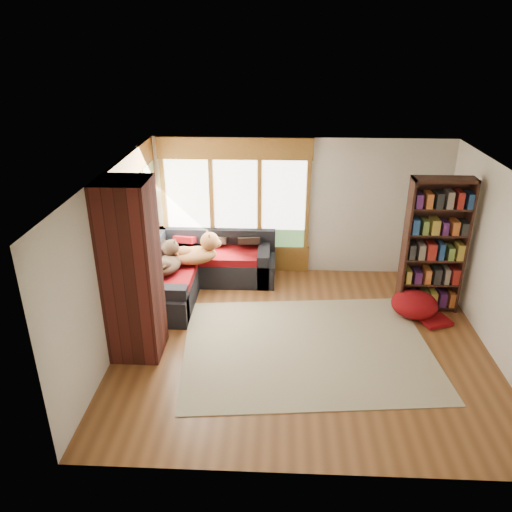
% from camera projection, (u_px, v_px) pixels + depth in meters
% --- Properties ---
extents(floor, '(5.50, 5.50, 0.00)m').
position_uv_depth(floor, '(302.00, 341.00, 7.61)').
color(floor, brown).
rests_on(floor, ground).
extents(ceiling, '(5.50, 5.50, 0.00)m').
position_uv_depth(ceiling, '(309.00, 175.00, 6.53)').
color(ceiling, white).
extents(wall_back, '(5.50, 0.04, 2.60)m').
position_uv_depth(wall_back, '(299.00, 207.00, 9.34)').
color(wall_back, silver).
rests_on(wall_back, ground).
extents(wall_front, '(5.50, 0.04, 2.60)m').
position_uv_depth(wall_front, '(316.00, 375.00, 4.79)').
color(wall_front, silver).
rests_on(wall_front, ground).
extents(wall_left, '(0.04, 5.00, 2.60)m').
position_uv_depth(wall_left, '(114.00, 261.00, 7.19)').
color(wall_left, silver).
rests_on(wall_left, ground).
extents(wall_right, '(0.04, 5.00, 2.60)m').
position_uv_depth(wall_right, '(503.00, 268.00, 6.95)').
color(wall_right, silver).
rests_on(wall_right, ground).
extents(windows_back, '(2.82, 0.10, 1.90)m').
position_uv_depth(windows_back, '(236.00, 204.00, 9.35)').
color(windows_back, brown).
rests_on(windows_back, wall_back).
extents(windows_left, '(0.10, 2.62, 1.90)m').
position_uv_depth(windows_left, '(138.00, 227.00, 8.26)').
color(windows_left, brown).
rests_on(windows_left, wall_left).
extents(roller_blind, '(0.03, 0.72, 0.90)m').
position_uv_depth(roller_blind, '(149.00, 190.00, 8.84)').
color(roller_blind, gray).
rests_on(roller_blind, wall_left).
extents(brick_chimney, '(0.70, 0.70, 2.60)m').
position_uv_depth(brick_chimney, '(131.00, 272.00, 6.85)').
color(brick_chimney, '#471914').
rests_on(brick_chimney, ground).
extents(sectional_sofa, '(2.20, 2.20, 0.80)m').
position_uv_depth(sectional_sofa, '(192.00, 272.00, 9.11)').
color(sectional_sofa, black).
rests_on(sectional_sofa, ground).
extents(area_rug, '(3.89, 3.12, 0.01)m').
position_uv_depth(area_rug, '(307.00, 347.00, 7.45)').
color(area_rug, beige).
rests_on(area_rug, ground).
extents(bookshelf, '(0.98, 0.33, 2.28)m').
position_uv_depth(bookshelf, '(434.00, 246.00, 8.06)').
color(bookshelf, '#321810').
rests_on(bookshelf, ground).
extents(pouf, '(0.84, 0.84, 0.41)m').
position_uv_depth(pouf, '(415.00, 303.00, 8.23)').
color(pouf, maroon).
rests_on(pouf, area_rug).
extents(dog_tan, '(0.95, 0.77, 0.47)m').
position_uv_depth(dog_tan, '(198.00, 253.00, 8.74)').
color(dog_tan, brown).
rests_on(dog_tan, sectional_sofa).
extents(dog_brindle, '(0.54, 0.80, 0.41)m').
position_uv_depth(dog_brindle, '(168.00, 262.00, 8.46)').
color(dog_brindle, black).
rests_on(dog_brindle, sectional_sofa).
extents(throw_pillows, '(1.98, 1.68, 0.45)m').
position_uv_depth(throw_pillows, '(194.00, 246.00, 9.06)').
color(throw_pillows, black).
rests_on(throw_pillows, sectional_sofa).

